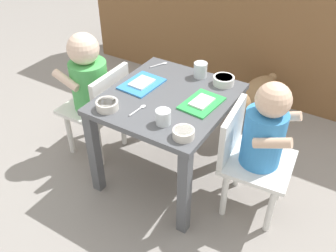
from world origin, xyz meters
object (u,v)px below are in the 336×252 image
object	(u,v)px
seated_child_left	(91,82)
water_cup_left	(163,118)
food_tray_left	(142,84)
cereal_bowl_right_side	(224,80)
seated_child_right	(261,136)
spoon_by_right_tray	(160,64)
spoon_by_left_tray	(139,109)
cereal_bowl_left_side	(184,133)
food_tray_right	(202,103)
dining_table	(168,112)
water_cup_right	(200,71)
dog	(254,97)
veggie_bowl_near	(107,105)

from	to	relation	value
seated_child_left	water_cup_left	world-z (taller)	seated_child_left
food_tray_left	water_cup_left	xyz separation A→B (m)	(0.24, -0.20, 0.02)
seated_child_left	cereal_bowl_right_side	bearing A→B (deg)	22.60
cereal_bowl_right_side	seated_child_right	bearing A→B (deg)	-37.92
water_cup_left	spoon_by_right_tray	bearing A→B (deg)	123.71
spoon_by_left_tray	cereal_bowl_left_side	bearing A→B (deg)	-14.41
cereal_bowl_right_side	spoon_by_left_tray	xyz separation A→B (m)	(-0.21, -0.37, -0.02)
food_tray_right	spoon_by_left_tray	bearing A→B (deg)	-139.40
food_tray_right	spoon_by_right_tray	bearing A→B (deg)	148.52
dining_table	cereal_bowl_right_side	size ratio (longest dim) A/B	5.94
dining_table	cereal_bowl_right_side	bearing A→B (deg)	53.77
seated_child_right	dining_table	bearing A→B (deg)	-177.77
seated_child_left	water_cup_right	distance (m)	0.53
food_tray_right	spoon_by_left_tray	world-z (taller)	food_tray_right
water_cup_left	water_cup_right	distance (m)	0.41
water_cup_right	spoon_by_right_tray	bearing A→B (deg)	179.88
food_tray_left	cereal_bowl_left_side	xyz separation A→B (m)	(0.35, -0.23, 0.01)
dog	veggie_bowl_near	bearing A→B (deg)	-114.01
seated_child_right	spoon_by_right_tray	size ratio (longest dim) A/B	6.88
dining_table	food_tray_left	world-z (taller)	food_tray_left
water_cup_left	spoon_by_left_tray	bearing A→B (deg)	168.08
veggie_bowl_near	water_cup_right	bearing A→B (deg)	65.58
dining_table	veggie_bowl_near	size ratio (longest dim) A/B	6.21
seated_child_right	veggie_bowl_near	xyz separation A→B (m)	(-0.59, -0.23, 0.08)
water_cup_left	seated_child_right	bearing A→B (deg)	30.12
dog	spoon_by_right_tray	world-z (taller)	spoon_by_right_tray
dining_table	water_cup_left	xyz separation A→B (m)	(0.09, -0.18, 0.11)
cereal_bowl_left_side	cereal_bowl_right_side	bearing A→B (deg)	94.70
dog	spoon_by_left_tray	size ratio (longest dim) A/B	4.90
food_tray_right	water_cup_left	world-z (taller)	water_cup_left
food_tray_left	spoon_by_right_tray	size ratio (longest dim) A/B	2.13
spoon_by_left_tray	spoon_by_right_tray	world-z (taller)	same
spoon_by_left_tray	spoon_by_right_tray	xyz separation A→B (m)	(-0.14, 0.38, 0.00)
dining_table	spoon_by_left_tray	distance (m)	0.18
dining_table	food_tray_left	distance (m)	0.18
cereal_bowl_right_side	spoon_by_left_tray	world-z (taller)	cereal_bowl_right_side
food_tray_right	water_cup_right	world-z (taller)	water_cup_right
cereal_bowl_left_side	spoon_by_left_tray	bearing A→B (deg)	165.59
food_tray_right	spoon_by_right_tray	world-z (taller)	food_tray_right
food_tray_left	dog	bearing A→B (deg)	58.65
food_tray_left	spoon_by_left_tray	bearing A→B (deg)	-58.65
seated_child_right	food_tray_right	bearing A→B (deg)	178.80
cereal_bowl_right_side	spoon_by_right_tray	bearing A→B (deg)	178.56
dining_table	spoon_by_right_tray	xyz separation A→B (m)	(-0.18, 0.23, 0.09)
seated_child_left	water_cup_left	size ratio (longest dim) A/B	10.96
food_tray_left	cereal_bowl_right_side	world-z (taller)	cereal_bowl_right_side
dog	cereal_bowl_right_side	distance (m)	0.48
seated_child_right	spoon_by_right_tray	bearing A→B (deg)	160.73
dog	food_tray_left	world-z (taller)	food_tray_left
seated_child_left	water_cup_left	distance (m)	0.54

